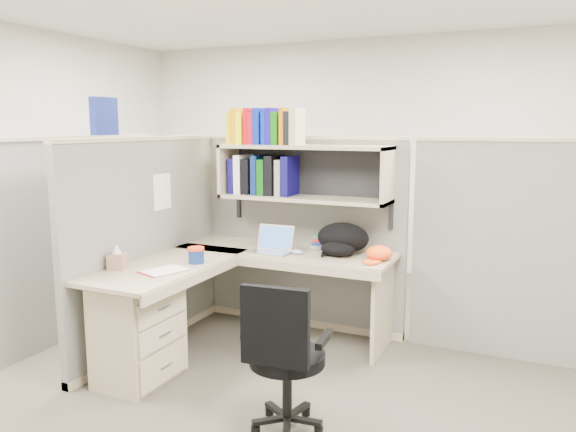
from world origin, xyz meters
The scene contains 14 objects.
ground centered at (0.00, 0.00, 0.00)m, with size 6.00×6.00×0.00m, color #36312A.
room_shell centered at (0.00, 0.00, 1.62)m, with size 6.00×6.00×6.00m.
cubicle centered at (-0.37, 0.45, 0.91)m, with size 3.79×1.84×1.95m.
desk centered at (-0.41, -0.29, 0.44)m, with size 1.74×1.75×0.73m.
laptop centered at (-0.05, 0.41, 0.84)m, with size 0.30×0.30×0.22m, color #AEAEB3, non-canonical shape.
backpack centered at (0.46, 0.60, 0.85)m, with size 0.41×0.32×0.24m, color black, non-canonical shape.
orange_cap centered at (0.77, 0.55, 0.78)m, with size 0.19×0.22×0.11m, color #FE5216, non-canonical shape.
snack_canister centered at (-0.40, -0.09, 0.79)m, with size 0.12×0.12×0.12m.
tissue_box centered at (-0.80, -0.46, 0.82)m, with size 0.11×0.11×0.17m, color #A3735C, non-canonical shape.
mouse centered at (0.15, 0.47, 0.75)m, with size 0.10×0.06×0.04m, color #91B0CD.
paper_cup centered at (-0.07, 0.74, 0.78)m, with size 0.07×0.07×0.09m, color white.
book_stack centered at (0.24, 0.82, 0.78)m, with size 0.16×0.22×0.11m, color slate, non-canonical shape.
loose_paper centered at (-0.48, -0.36, 0.73)m, with size 0.21×0.28×0.00m, color white, non-canonical shape.
task_chair centered at (0.62, -0.76, 0.32)m, with size 0.48×0.45×0.90m.
Camera 1 is at (1.85, -3.40, 1.71)m, focal length 35.00 mm.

